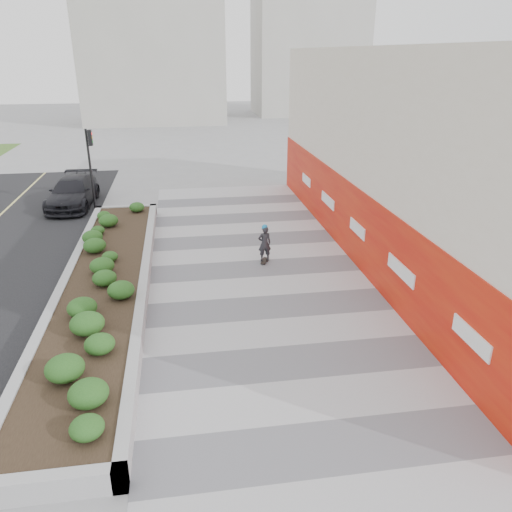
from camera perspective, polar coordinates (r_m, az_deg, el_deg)
The scene contains 10 objects.
ground at distance 12.45m, azimuth 5.92°, elevation -16.59°, with size 160.00×160.00×0.00m, color gray.
walkway at distance 14.83m, azimuth 3.03°, elevation -9.42°, with size 8.00×36.00×0.01m, color #A8A8AD.
building at distance 21.06m, azimuth 19.06°, elevation 10.64°, with size 6.04×24.08×8.00m.
planter at distance 18.14m, azimuth -16.92°, elevation -2.74°, with size 3.00×18.00×0.90m.
traffic_signal_near at distance 27.68m, azimuth -18.40°, elevation 10.67°, with size 0.33×0.28×4.20m.
distant_bldg_north_l at distance 64.42m, azimuth -11.85°, elevation 23.78°, with size 16.00×12.00×20.00m, color #ADAAA3.
distant_bldg_north_r at distance 71.68m, azimuth 6.12°, elevation 25.49°, with size 14.00×10.00×24.00m, color #ADAAA3.
manhole_cover at distance 14.93m, azimuth 4.93°, elevation -9.25°, with size 0.44×0.44×0.01m, color #595654.
skateboarder at distance 19.67m, azimuth 0.99°, elevation 1.46°, with size 0.55×0.74×1.59m.
car_dark at distance 28.99m, azimuth -20.21°, elevation 6.85°, with size 2.13×5.25×1.52m, color black.
Camera 1 is at (-2.69, -9.34, 7.78)m, focal length 35.00 mm.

